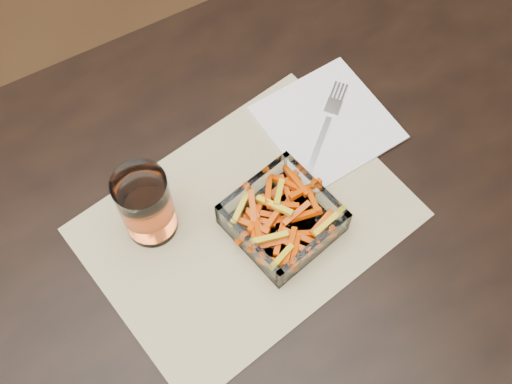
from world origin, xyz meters
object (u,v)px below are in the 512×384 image
(fork, at_px, (327,122))
(tumbler, at_px, (146,207))
(dining_table, at_px, (174,309))
(glass_bowl, at_px, (283,220))

(fork, bearing_deg, tumbler, -126.66)
(dining_table, bearing_deg, glass_bowl, 2.11)
(dining_table, height_order, tumbler, tumbler)
(tumbler, height_order, fork, tumbler)
(dining_table, distance_m, glass_bowl, 0.22)
(dining_table, height_order, fork, fork)
(glass_bowl, bearing_deg, tumbler, 150.09)
(tumbler, bearing_deg, glass_bowl, -29.91)
(dining_table, xyz_separation_m, fork, (0.34, 0.12, 0.10))
(glass_bowl, distance_m, fork, 0.19)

